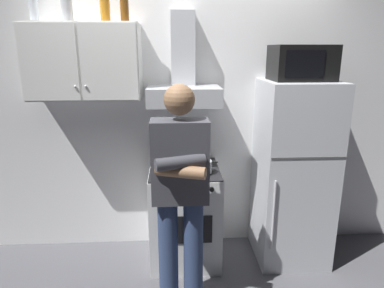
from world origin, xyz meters
TOP-DOWN VIEW (x-y plane):
  - ground_plane at (0.00, 0.00)m, footprint 7.00×7.00m
  - back_wall_tiled at (0.00, 0.60)m, footprint 4.80×0.10m
  - upper_cabinet at (-0.85, 0.37)m, footprint 0.90×0.37m
  - stove_oven at (-0.05, 0.25)m, footprint 0.60×0.62m
  - range_hood at (-0.05, 0.38)m, footprint 0.60×0.44m
  - refrigerator at (0.90, 0.25)m, footprint 0.60×0.62m
  - microwave at (0.90, 0.27)m, footprint 0.48×0.37m
  - person_standing at (-0.10, -0.36)m, footprint 0.38×0.33m
  - cooking_pot at (0.08, 0.13)m, footprint 0.28×0.18m
  - bottle_liquor_amber at (-0.66, 0.39)m, footprint 0.08×0.08m
  - bottle_beer_brown at (-0.50, 0.35)m, footprint 0.07×0.07m
  - bottle_vodka_clear at (-1.21, 0.40)m, footprint 0.07×0.07m
  - bottle_canister_steel at (-0.95, 0.37)m, footprint 0.08×0.08m

SIDE VIEW (x-z plane):
  - ground_plane at x=0.00m, z-range 0.00..0.00m
  - stove_oven at x=-0.05m, z-range 0.00..0.87m
  - refrigerator at x=0.90m, z-range 0.00..1.60m
  - person_standing at x=-0.10m, z-range 0.08..1.72m
  - cooking_pot at x=0.08m, z-range 0.87..0.97m
  - back_wall_tiled at x=0.00m, z-range 0.00..2.70m
  - range_hood at x=-0.05m, z-range 1.22..1.97m
  - microwave at x=0.90m, z-range 1.60..1.88m
  - upper_cabinet at x=-0.85m, z-range 1.45..2.05m
  - bottle_canister_steel at x=-0.95m, z-range 2.04..2.25m
  - bottle_beer_brown at x=-0.50m, z-range 2.04..2.29m
  - bottle_liquor_amber at x=-0.66m, z-range 2.04..2.32m
  - bottle_vodka_clear at x=-1.21m, z-range 2.04..2.37m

